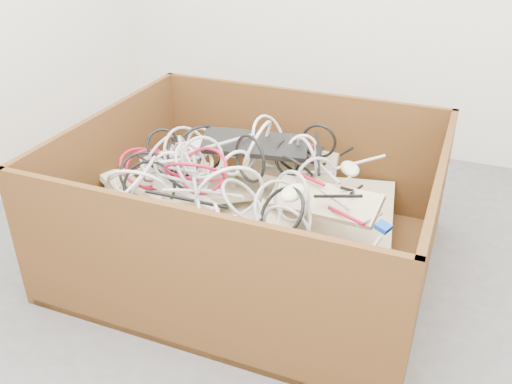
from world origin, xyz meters
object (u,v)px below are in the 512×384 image
at_px(cardboard_box, 249,231).
at_px(vga_plug, 383,227).
at_px(power_strip_left, 182,154).
at_px(power_strip_right, 186,196).

bearing_deg(cardboard_box, vga_plug, -12.15).
height_order(cardboard_box, power_strip_left, cardboard_box).
relative_size(power_strip_left, power_strip_right, 1.21).
xyz_separation_m(power_strip_left, power_strip_right, (0.13, -0.21, -0.06)).
bearing_deg(power_strip_left, cardboard_box, -45.55).
height_order(power_strip_right, vga_plug, power_strip_right).
distance_m(power_strip_left, power_strip_right, 0.25).
bearing_deg(power_strip_left, vga_plug, -44.79).
height_order(power_strip_left, power_strip_right, power_strip_left).
distance_m(power_strip_right, vga_plug, 0.72).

